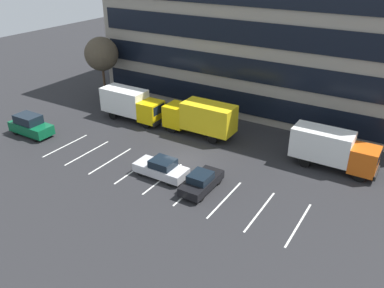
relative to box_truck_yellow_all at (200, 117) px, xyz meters
The scene contains 10 objects.
ground_plane 5.97m from the box_truck_yellow_all, 73.20° to the right, with size 120.00×120.00×0.00m, color #262628.
office_building 14.49m from the box_truck_yellow_all, 82.58° to the left, with size 36.93×13.98×18.00m.
lot_markings 8.98m from the box_truck_yellow_all, 79.27° to the right, with size 22.54×5.40×0.01m.
box_truck_yellow_all is the anchor object (origin of this frame).
box_truck_yellow 8.20m from the box_truck_yellow_all, behind, with size 7.11×2.36×3.30m.
box_truck_orange 12.58m from the box_truck_yellow_all, ahead, with size 7.06×2.34×3.27m.
sedan_black 9.89m from the box_truck_yellow_all, 58.82° to the right, with size 1.74×4.17×1.49m.
sedan_silver 8.59m from the box_truck_yellow_all, 80.95° to the right, with size 4.43×1.86×1.59m.
suv_forest 16.73m from the box_truck_yellow_all, 148.68° to the right, with size 4.55×1.93×2.06m.
bare_tree 16.07m from the box_truck_yellow_all, 168.43° to the left, with size 3.95×3.95×7.40m.
Camera 1 is at (16.29, -25.20, 16.82)m, focal length 37.05 mm.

